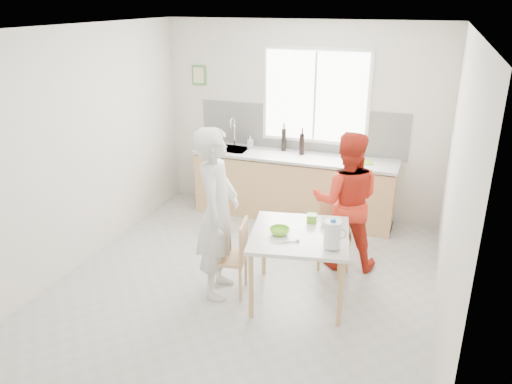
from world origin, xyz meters
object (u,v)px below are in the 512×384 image
at_px(chair_far, 335,228).
at_px(person_white, 217,214).
at_px(wine_bottle_a, 284,140).
at_px(wine_bottle_b, 302,144).
at_px(dining_table, 300,240).
at_px(bowl_white, 331,222).
at_px(bowl_green, 280,231).
at_px(milk_jug, 333,234).
at_px(chair_left, 233,254).
at_px(person_red, 346,201).

relative_size(chair_far, person_white, 0.46).
bearing_deg(wine_bottle_a, wine_bottle_b, -18.96).
height_order(dining_table, bowl_white, bowl_white).
bearing_deg(bowl_green, milk_jug, -13.33).
bearing_deg(chair_left, wine_bottle_b, 166.01).
bearing_deg(wine_bottle_b, dining_table, -75.50).
distance_m(bowl_green, wine_bottle_b, 2.22).
relative_size(dining_table, wine_bottle_b, 3.78).
relative_size(wine_bottle_a, wine_bottle_b, 1.07).
xyz_separation_m(chair_far, bowl_green, (-0.38, -0.95, 0.33)).
distance_m(person_red, bowl_white, 0.56).
height_order(chair_left, milk_jug, milk_jug).
bearing_deg(chair_left, bowl_white, 104.21).
bearing_deg(person_red, chair_far, -14.15).
distance_m(chair_left, bowl_green, 0.59).
bearing_deg(chair_left, person_white, -90.00).
xyz_separation_m(person_red, bowl_green, (-0.50, -0.94, -0.03)).
distance_m(person_red, wine_bottle_b, 1.52).
bearing_deg(chair_left, person_red, 124.43).
relative_size(chair_left, person_white, 0.46).
bearing_deg(chair_left, dining_table, 90.00).
height_order(chair_far, person_red, person_red).
relative_size(bowl_white, milk_jug, 0.80).
height_order(chair_left, chair_far, same).
bearing_deg(dining_table, milk_jug, -30.46).
xyz_separation_m(bowl_white, wine_bottle_a, (-1.08, 1.88, 0.30)).
bearing_deg(dining_table, wine_bottle_b, 104.50).
distance_m(bowl_white, milk_jug, 0.55).
xyz_separation_m(chair_left, wine_bottle_b, (0.14, 2.21, 0.62)).
xyz_separation_m(bowl_green, wine_bottle_b, (-0.35, 2.17, 0.29)).
height_order(person_red, milk_jug, person_red).
height_order(chair_far, person_white, person_white).
relative_size(chair_far, bowl_white, 3.62).
xyz_separation_m(bowl_green, bowl_white, (0.44, 0.39, -0.00)).
bearing_deg(dining_table, bowl_green, -155.54).
height_order(chair_far, milk_jug, milk_jug).
bearing_deg(person_white, person_red, -58.94).
bearing_deg(chair_far, person_white, -145.81).
relative_size(chair_left, wine_bottle_b, 2.75).
height_order(dining_table, chair_far, chair_far).
xyz_separation_m(dining_table, person_red, (0.31, 0.86, 0.14)).
relative_size(bowl_white, wine_bottle_a, 0.71).
height_order(chair_left, person_white, person_white).
bearing_deg(person_red, wine_bottle_b, -65.85).
height_order(bowl_green, bowl_white, bowl_green).
distance_m(chair_far, wine_bottle_a, 1.79).
relative_size(person_red, wine_bottle_b, 5.39).
bearing_deg(milk_jug, person_white, 166.51).
bearing_deg(wine_bottle_a, bowl_white, -60.19).
relative_size(bowl_green, wine_bottle_b, 0.67).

